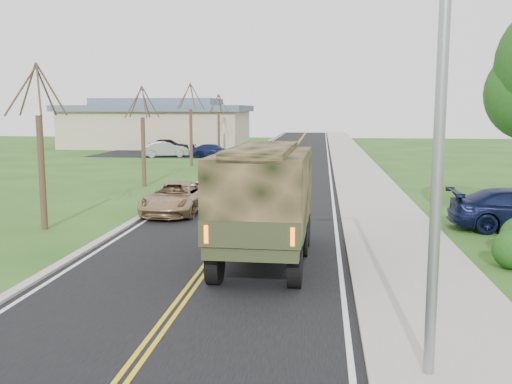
# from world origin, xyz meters

# --- Properties ---
(ground) EXTENTS (160.00, 160.00, 0.00)m
(ground) POSITION_xyz_m (0.00, 0.00, 0.00)
(ground) COLOR #254A18
(ground) RESTS_ON ground
(road) EXTENTS (8.00, 120.00, 0.01)m
(road) POSITION_xyz_m (0.00, 40.00, 0.01)
(road) COLOR black
(road) RESTS_ON ground
(curb_right) EXTENTS (0.30, 120.00, 0.12)m
(curb_right) POSITION_xyz_m (4.15, 40.00, 0.06)
(curb_right) COLOR #9E998E
(curb_right) RESTS_ON ground
(sidewalk_right) EXTENTS (3.20, 120.00, 0.10)m
(sidewalk_right) POSITION_xyz_m (5.90, 40.00, 0.05)
(sidewalk_right) COLOR #9E998E
(sidewalk_right) RESTS_ON ground
(curb_left) EXTENTS (0.30, 120.00, 0.10)m
(curb_left) POSITION_xyz_m (-4.15, 40.00, 0.05)
(curb_left) COLOR #9E998E
(curb_left) RESTS_ON ground
(street_light) EXTENTS (1.65, 0.22, 8.00)m
(street_light) POSITION_xyz_m (4.90, -0.50, 4.43)
(street_light) COLOR gray
(street_light) RESTS_ON ground
(bare_tree_a) EXTENTS (1.93, 2.26, 6.08)m
(bare_tree_a) POSITION_xyz_m (-7.00, 10.00, 2.63)
(bare_tree_a) COLOR #38281C
(bare_tree_a) RESTS_ON ground
(bare_tree_b) EXTENTS (1.83, 2.14, 5.73)m
(bare_tree_b) POSITION_xyz_m (-7.00, 22.00, 2.48)
(bare_tree_b) COLOR #38281C
(bare_tree_b) RESTS_ON ground
(bare_tree_c) EXTENTS (2.04, 2.39, 6.42)m
(bare_tree_c) POSITION_xyz_m (-7.00, 34.00, 2.78)
(bare_tree_c) COLOR #38281C
(bare_tree_c) RESTS_ON ground
(bare_tree_d) EXTENTS (1.88, 2.20, 5.91)m
(bare_tree_d) POSITION_xyz_m (-7.00, 46.00, 2.55)
(bare_tree_d) COLOR #38281C
(bare_tree_d) RESTS_ON ground
(commercial_building) EXTENTS (25.50, 21.50, 5.65)m
(commercial_building) POSITION_xyz_m (-15.98, 55.97, 2.69)
(commercial_building) COLOR tan
(commercial_building) RESTS_ON ground
(military_truck) EXTENTS (2.54, 6.92, 3.42)m
(military_truck) POSITION_xyz_m (1.60, 6.44, 1.96)
(military_truck) COLOR black
(military_truck) RESTS_ON ground
(suv_champagne) EXTENTS (2.30, 4.84, 1.33)m
(suv_champagne) POSITION_xyz_m (-3.00, 13.82, 0.67)
(suv_champagne) COLOR tan
(suv_champagne) RESTS_ON ground
(sedan_silver) EXTENTS (1.58, 4.17, 1.36)m
(sedan_silver) POSITION_xyz_m (-0.94, 26.31, 0.68)
(sedan_silver) COLOR silver
(sedan_silver) RESTS_ON ground
(lot_car_dark) EXTENTS (4.57, 3.04, 1.44)m
(lot_car_dark) POSITION_xyz_m (-12.64, 47.87, 0.72)
(lot_car_dark) COLOR black
(lot_car_dark) RESTS_ON ground
(lot_car_silver) EXTENTS (4.61, 2.96, 1.43)m
(lot_car_silver) POSITION_xyz_m (-11.33, 42.00, 0.72)
(lot_car_silver) COLOR #B5B4B9
(lot_car_silver) RESTS_ON ground
(lot_car_navy) EXTENTS (4.27, 1.78, 1.23)m
(lot_car_navy) POSITION_xyz_m (-6.75, 42.00, 0.62)
(lot_car_navy) COLOR #10183B
(lot_car_navy) RESTS_ON ground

